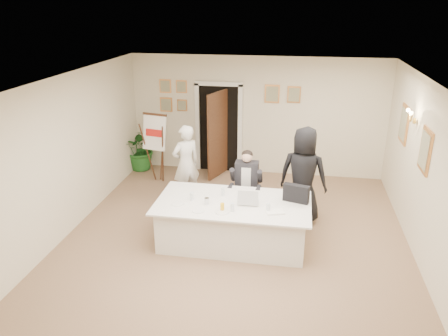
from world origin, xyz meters
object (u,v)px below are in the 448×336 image
standing_woman (303,175)px  laptop_bag (296,193)px  potted_palm (142,149)px  laptop (249,195)px  flip_chart (157,151)px  seated_man (246,184)px  standing_man (186,164)px  steel_jug (207,201)px  paper_stack (275,212)px  oj_glass (222,207)px  conference_table (233,222)px

standing_woman → laptop_bag: size_ratio=4.22×
potted_palm → laptop: (3.04, -3.13, 0.38)m
flip_chart → laptop_bag: 3.89m
flip_chart → laptop: (2.39, -2.41, 0.17)m
seated_man → standing_man: (-1.32, 0.57, 0.13)m
seated_man → laptop: bearing=-74.6°
flip_chart → laptop: flip_chart is taller
seated_man → potted_palm: (-2.88, 2.17, -0.16)m
laptop_bag → steel_jug: size_ratio=3.96×
laptop_bag → paper_stack: bearing=-108.2°
seated_man → laptop: (0.16, -0.96, 0.22)m
flip_chart → laptop_bag: (3.17, -2.24, 0.19)m
standing_man → seated_man: bearing=116.0°
standing_man → oj_glass: 2.20m
standing_man → potted_palm: (-1.56, 1.60, -0.29)m
standing_woman → oj_glass: 1.92m
laptop_bag → oj_glass: bearing=-138.6°
seated_man → oj_glass: (-0.23, -1.33, 0.15)m
paper_stack → steel_jug: size_ratio=2.61×
standing_man → standing_woman: bearing=128.0°
potted_palm → oj_glass: bearing=-52.8°
standing_man → oj_glass: size_ratio=12.59×
seated_man → laptop: size_ratio=3.84×
conference_table → steel_jug: 0.63m
standing_woman → potted_palm: 4.46m
laptop → steel_jug: bearing=-168.5°
conference_table → laptop: size_ratio=7.24×
oj_glass → standing_man: bearing=120.0°
standing_man → paper_stack: bearing=96.1°
laptop_bag → oj_glass: laptop_bag is taller
conference_table → flip_chart: (-2.13, 2.44, 0.35)m
conference_table → oj_glass: size_ratio=20.04×
seated_man → standing_man: size_ratio=0.84×
conference_table → laptop: 0.58m
seated_man → standing_woman: 1.08m
laptop → steel_jug: 0.71m
potted_palm → oj_glass: 4.41m
seated_man → laptop_bag: seated_man is taller
laptop → seated_man: bearing=96.5°
standing_woman → flip_chart: bearing=-11.2°
laptop_bag → paper_stack: size_ratio=1.52×
laptop_bag → flip_chart: bearing=161.0°
laptop → laptop_bag: laptop_bag is taller
flip_chart → oj_glass: (2.01, -2.79, 0.10)m
standing_man → standing_woman: 2.42m
laptop → standing_woman: bearing=47.0°
paper_stack → oj_glass: oj_glass is taller
paper_stack → laptop_bag: bearing=55.5°
laptop_bag → steel_jug: 1.51m
potted_palm → laptop: potted_palm is taller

